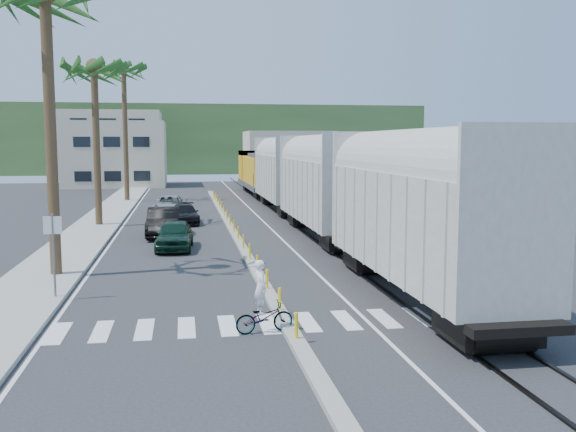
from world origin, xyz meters
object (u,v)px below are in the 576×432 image
object	(u,v)px
street_sign	(53,244)
car_lead	(174,235)
cyclist	(263,310)
car_second	(163,222)

from	to	relation	value
street_sign	car_lead	world-z (taller)	street_sign
street_sign	cyclist	world-z (taller)	street_sign
street_sign	car_lead	distance (m)	10.92
street_sign	cyclist	bearing A→B (deg)	-36.42
car_second	car_lead	bearing A→B (deg)	-80.66
car_lead	car_second	world-z (taller)	car_second
car_lead	car_second	xyz separation A→B (m)	(-0.68, 4.79, 0.08)
car_second	cyclist	bearing A→B (deg)	-79.19
street_sign	car_lead	bearing A→B (deg)	68.87
street_sign	car_lead	size ratio (longest dim) A/B	0.67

